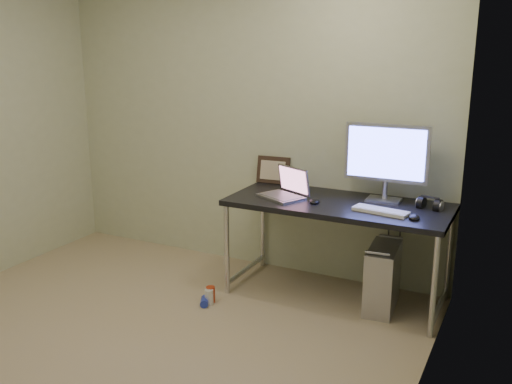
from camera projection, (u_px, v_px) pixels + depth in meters
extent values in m
plane|color=tan|center=(118.00, 353.00, 3.57)|extent=(3.50, 3.50, 0.00)
cube|color=beige|center=(246.00, 121.00, 4.76)|extent=(3.50, 0.02, 2.50)
cube|color=beige|center=(416.00, 192.00, 2.49)|extent=(0.02, 3.50, 2.50)
cube|color=black|center=(338.00, 205.00, 4.18)|extent=(1.62, 0.71, 0.04)
cylinder|color=silver|center=(227.00, 250.00, 4.34)|extent=(0.04, 0.04, 0.71)
cylinder|color=silver|center=(263.00, 227.00, 4.88)|extent=(0.04, 0.04, 0.71)
cylinder|color=silver|center=(434.00, 287.00, 3.68)|extent=(0.04, 0.04, 0.71)
cylinder|color=silver|center=(449.00, 256.00, 4.22)|extent=(0.04, 0.04, 0.71)
cylinder|color=silver|center=(246.00, 269.00, 4.68)|extent=(0.04, 0.63, 0.04)
cylinder|color=silver|center=(439.00, 307.00, 4.02)|extent=(0.04, 0.63, 0.04)
cube|color=#B5B4B9|center=(382.00, 278.00, 4.12)|extent=(0.24, 0.47, 0.47)
cylinder|color=#ADAEB5|center=(378.00, 253.00, 3.89)|extent=(0.17, 0.04, 0.02)
cylinder|color=#ADAEB5|center=(391.00, 237.00, 4.22)|extent=(0.17, 0.04, 0.02)
cylinder|color=black|center=(388.00, 241.00, 4.39)|extent=(0.01, 0.16, 0.69)
cylinder|color=black|center=(399.00, 246.00, 4.34)|extent=(0.02, 0.11, 0.71)
cylinder|color=#B12E11|center=(211.00, 294.00, 4.26)|extent=(0.09, 0.09, 0.12)
cylinder|color=silver|center=(209.00, 297.00, 4.22)|extent=(0.08, 0.08, 0.12)
cylinder|color=#2538C4|center=(205.00, 301.00, 4.21)|extent=(0.10, 0.12, 0.06)
cube|color=#ADAEB5|center=(281.00, 197.00, 4.29)|extent=(0.39, 0.35, 0.02)
cube|color=slate|center=(281.00, 195.00, 4.29)|extent=(0.34, 0.29, 0.00)
cube|color=gray|center=(294.00, 180.00, 4.34)|extent=(0.31, 0.18, 0.21)
cube|color=#7A485F|center=(293.00, 180.00, 4.33)|extent=(0.28, 0.16, 0.18)
cube|color=#ADAEB5|center=(384.00, 200.00, 4.20)|extent=(0.25, 0.19, 0.02)
cylinder|color=#ADAEB5|center=(385.00, 190.00, 4.20)|extent=(0.04, 0.04, 0.13)
cube|color=#ADAEB5|center=(387.00, 153.00, 4.12)|extent=(0.61, 0.06, 0.42)
cube|color=#5360FA|center=(386.00, 153.00, 4.10)|extent=(0.55, 0.03, 0.36)
cube|color=white|center=(381.00, 211.00, 3.92)|extent=(0.40, 0.18, 0.02)
ellipsoid|color=black|center=(414.00, 216.00, 3.78)|extent=(0.10, 0.13, 0.04)
ellipsoid|color=black|center=(315.00, 200.00, 4.15)|extent=(0.09, 0.13, 0.04)
cylinder|color=black|center=(421.00, 204.00, 4.03)|extent=(0.06, 0.11, 0.10)
cylinder|color=black|center=(439.00, 206.00, 3.98)|extent=(0.06, 0.11, 0.10)
cube|color=black|center=(430.00, 197.00, 3.99)|extent=(0.13, 0.04, 0.01)
cube|color=black|center=(273.00, 170.00, 4.71)|extent=(0.29, 0.10, 0.23)
cylinder|color=silver|center=(297.00, 181.00, 4.62)|extent=(0.01, 0.01, 0.10)
cylinder|color=white|center=(297.00, 173.00, 4.60)|extent=(0.05, 0.04, 0.04)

